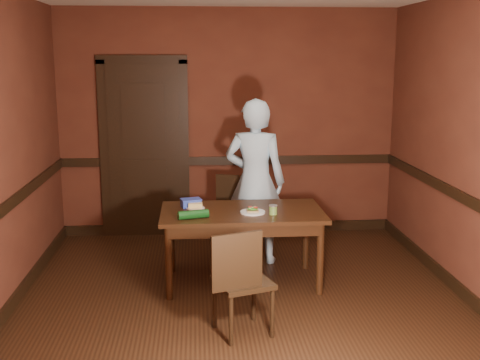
{
  "coord_description": "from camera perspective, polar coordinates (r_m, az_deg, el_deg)",
  "views": [
    {
      "loc": [
        -0.39,
        -4.91,
        2.14
      ],
      "look_at": [
        0.0,
        0.35,
        1.05
      ],
      "focal_mm": 45.0,
      "sensor_mm": 36.0,
      "label": 1
    }
  ],
  "objects": [
    {
      "name": "door",
      "position": [
        7.23,
        -9.05,
        3.19
      ],
      "size": [
        1.05,
        0.07,
        2.2
      ],
      "color": "black",
      "rests_on": "ground"
    },
    {
      "name": "cheese_saucer",
      "position": [
        5.74,
        -4.25,
        -2.51
      ],
      "size": [
        0.18,
        0.18,
        0.06
      ],
      "rotation": [
        0.0,
        0.0,
        0.16
      ],
      "color": "white",
      "rests_on": "dining_table"
    },
    {
      "name": "food_tub",
      "position": [
        5.81,
        -4.68,
        -2.17
      ],
      "size": [
        0.22,
        0.18,
        0.08
      ],
      "rotation": [
        0.0,
        0.0,
        0.26
      ],
      "color": "blue",
      "rests_on": "dining_table"
    },
    {
      "name": "wall_right",
      "position": [
        5.52,
        21.48,
        2.63
      ],
      "size": [
        0.02,
        4.5,
        2.7
      ],
      "primitive_type": "cube",
      "color": "#542719",
      "rests_on": "ground"
    },
    {
      "name": "chair_near",
      "position": [
        4.73,
        0.28,
        -9.48
      ],
      "size": [
        0.51,
        0.51,
        0.87
      ],
      "primitive_type": null,
      "rotation": [
        0.0,
        0.0,
        3.47
      ],
      "color": "black",
      "rests_on": "floor"
    },
    {
      "name": "dado_left",
      "position": [
        5.31,
        -21.6,
        -2.67
      ],
      "size": [
        0.03,
        4.5,
        0.1
      ],
      "primitive_type": "cube",
      "color": "black",
      "rests_on": "ground"
    },
    {
      "name": "dining_table",
      "position": [
        5.76,
        0.19,
        -6.36
      ],
      "size": [
        1.53,
        0.86,
        0.71
      ],
      "primitive_type": "cube",
      "rotation": [
        0.0,
        0.0,
        0.0
      ],
      "color": "black",
      "rests_on": "floor"
    },
    {
      "name": "dado_right",
      "position": [
        5.6,
        21.0,
        -1.92
      ],
      "size": [
        0.03,
        4.5,
        0.1
      ],
      "primitive_type": "cube",
      "color": "black",
      "rests_on": "ground"
    },
    {
      "name": "person",
      "position": [
        6.25,
        1.44,
        -0.13
      ],
      "size": [
        0.71,
        0.56,
        1.72
      ],
      "primitive_type": "imported",
      "rotation": [
        0.0,
        0.0,
        2.87
      ],
      "color": "#ACD1E7",
      "rests_on": "floor"
    },
    {
      "name": "dado_back",
      "position": [
        7.27,
        -1.11,
        1.85
      ],
      "size": [
        4.0,
        0.03,
        0.1
      ],
      "primitive_type": "cube",
      "color": "black",
      "rests_on": "ground"
    },
    {
      "name": "baseboard_back",
      "position": [
        7.46,
        -1.08,
        -4.52
      ],
      "size": [
        4.0,
        0.03,
        0.12
      ],
      "primitive_type": "cube",
      "color": "black",
      "rests_on": "ground"
    },
    {
      "name": "baseboard_left",
      "position": [
        5.57,
        -20.94,
        -11.08
      ],
      "size": [
        0.03,
        4.5,
        0.12
      ],
      "primitive_type": "cube",
      "color": "black",
      "rests_on": "ground"
    },
    {
      "name": "baseboard_right",
      "position": [
        5.84,
        20.4,
        -9.96
      ],
      "size": [
        0.03,
        4.5,
        0.12
      ],
      "primitive_type": "cube",
      "color": "black",
      "rests_on": "ground"
    },
    {
      "name": "sauce_jar",
      "position": [
        5.52,
        3.16,
        -2.82
      ],
      "size": [
        0.08,
        0.08,
        0.09
      ],
      "rotation": [
        0.0,
        0.0,
        -0.09
      ],
      "color": "olive",
      "rests_on": "dining_table"
    },
    {
      "name": "sandwich_plate",
      "position": [
        5.57,
        1.21,
        -2.98
      ],
      "size": [
        0.23,
        0.23,
        0.06
      ],
      "rotation": [
        0.0,
        0.0,
        -0.01
      ],
      "color": "white",
      "rests_on": "dining_table"
    },
    {
      "name": "floor",
      "position": [
        5.38,
        0.28,
        -11.8
      ],
      "size": [
        4.0,
        4.5,
        0.01
      ],
      "primitive_type": "cube",
      "color": "black",
      "rests_on": "ground"
    },
    {
      "name": "chair_far",
      "position": [
        6.44,
        0.03,
        -3.66
      ],
      "size": [
        0.51,
        0.51,
        0.88
      ],
      "primitive_type": null,
      "rotation": [
        0.0,
        0.0,
        -0.28
      ],
      "color": "black",
      "rests_on": "floor"
    },
    {
      "name": "wall_front",
      "position": [
        2.81,
        3.96,
        -4.74
      ],
      "size": [
        4.0,
        0.02,
        2.7
      ],
      "primitive_type": "cube",
      "color": "#542719",
      "rests_on": "ground"
    },
    {
      "name": "wall_back",
      "position": [
        7.22,
        -1.13,
        5.39
      ],
      "size": [
        4.0,
        0.02,
        2.7
      ],
      "primitive_type": "cube",
      "color": "#542719",
      "rests_on": "ground"
    },
    {
      "name": "wrapped_veg",
      "position": [
        5.39,
        -4.46,
        -3.28
      ],
      "size": [
        0.29,
        0.15,
        0.08
      ],
      "primitive_type": "cylinder",
      "rotation": [
        0.0,
        1.57,
        0.27
      ],
      "color": "#0F3D13",
      "rests_on": "dining_table"
    }
  ]
}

